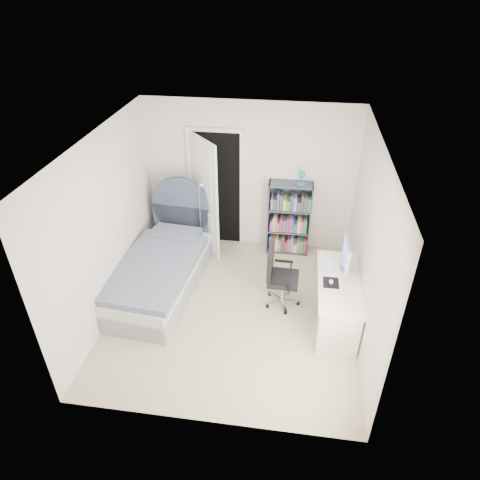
# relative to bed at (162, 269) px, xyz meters

# --- Properties ---
(room_shell) EXTENTS (3.50, 3.70, 2.60)m
(room_shell) POSITION_rel_bed_xyz_m (1.15, -0.41, 0.94)
(room_shell) COLOR tan
(room_shell) RESTS_ON ground
(door) EXTENTS (0.92, 0.64, 2.06)m
(door) POSITION_rel_bed_xyz_m (0.52, 1.16, 0.73)
(door) COLOR black
(door) RESTS_ON ground
(bed) EXTENTS (1.23, 2.30, 1.36)m
(bed) POSITION_rel_bed_xyz_m (0.00, 0.00, 0.00)
(bed) COLOR gray
(bed) RESTS_ON ground
(nightstand) EXTENTS (0.35, 0.35, 0.53)m
(nightstand) POSITION_rel_bed_xyz_m (-0.22, 1.10, 0.04)
(nightstand) COLOR tan
(nightstand) RESTS_ON ground
(floor_lamp) EXTENTS (0.19, 0.19, 1.36)m
(floor_lamp) POSITION_rel_bed_xyz_m (0.44, 0.88, 0.25)
(floor_lamp) COLOR silver
(floor_lamp) RESTS_ON ground
(bookcase) EXTENTS (0.71, 0.30, 1.50)m
(bookcase) POSITION_rel_bed_xyz_m (1.85, 1.23, 0.27)
(bookcase) COLOR #3A444F
(bookcase) RESTS_ON ground
(desk) EXTENTS (0.56, 1.40, 1.14)m
(desk) POSITION_rel_bed_xyz_m (2.58, -0.40, 0.07)
(desk) COLOR #F0E1C9
(desk) RESTS_ON ground
(office_chair) EXTENTS (0.49, 0.50, 0.97)m
(office_chair) POSITION_rel_bed_xyz_m (1.76, -0.16, 0.22)
(office_chair) COLOR silver
(office_chair) RESTS_ON ground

